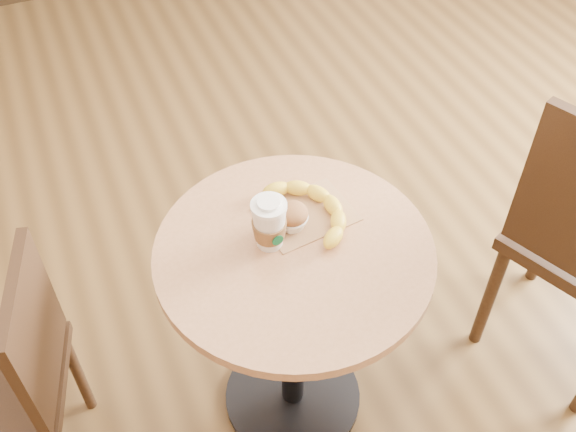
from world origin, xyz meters
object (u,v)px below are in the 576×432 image
at_px(coffee_cup, 269,225).
at_px(muffin, 292,217).
at_px(cafe_table, 294,300).
at_px(chair_left, 12,378).
at_px(banana, 312,210).

xyz_separation_m(coffee_cup, muffin, (0.07, 0.03, -0.03)).
xyz_separation_m(cafe_table, coffee_cup, (-0.05, 0.04, 0.28)).
height_order(cafe_table, muffin, muffin).
bearing_deg(chair_left, banana, 103.91).
bearing_deg(cafe_table, banana, 44.63).
relative_size(coffee_cup, muffin, 1.79).
xyz_separation_m(coffee_cup, banana, (0.13, 0.04, -0.04)).
bearing_deg(chair_left, muffin, 102.70).
relative_size(muffin, banana, 0.29).
distance_m(coffee_cup, banana, 0.15).
xyz_separation_m(chair_left, banana, (0.84, -0.02, 0.31)).
height_order(chair_left, coffee_cup, coffee_cup).
relative_size(chair_left, muffin, 10.12).
bearing_deg(muffin, chair_left, 177.57).
xyz_separation_m(muffin, banana, (0.06, 0.02, -0.02)).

